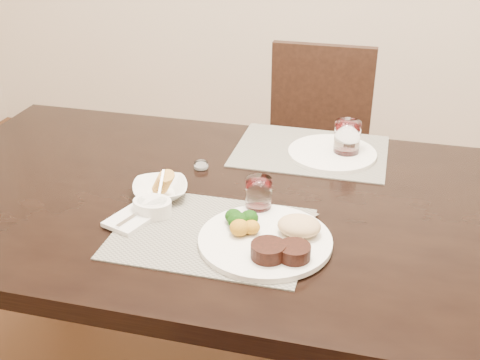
% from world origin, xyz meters
% --- Properties ---
extents(dining_table, '(2.00, 1.00, 0.75)m').
position_xyz_m(dining_table, '(0.00, 0.00, 0.67)').
color(dining_table, black).
rests_on(dining_table, ground).
extents(chair_far, '(0.42, 0.42, 0.90)m').
position_xyz_m(chair_far, '(0.00, 0.93, 0.50)').
color(chair_far, black).
rests_on(chair_far, ground).
extents(placemat_near, '(0.46, 0.34, 0.00)m').
position_xyz_m(placemat_near, '(-0.11, -0.18, 0.75)').
color(placemat_near, slate).
rests_on(placemat_near, dining_table).
extents(placemat_far, '(0.46, 0.34, 0.00)m').
position_xyz_m(placemat_far, '(0.06, 0.34, 0.75)').
color(placemat_far, slate).
rests_on(placemat_far, dining_table).
extents(dinner_plate, '(0.31, 0.31, 0.06)m').
position_xyz_m(dinner_plate, '(0.04, -0.20, 0.77)').
color(dinner_plate, white).
rests_on(dinner_plate, placemat_near).
extents(napkin_fork, '(0.14, 0.18, 0.02)m').
position_xyz_m(napkin_fork, '(-0.31, -0.16, 0.76)').
color(napkin_fork, white).
rests_on(napkin_fork, placemat_near).
extents(steak_knife, '(0.08, 0.20, 0.01)m').
position_xyz_m(steak_knife, '(0.09, -0.16, 0.76)').
color(steak_knife, white).
rests_on(steak_knife, placemat_near).
extents(cracker_bowl, '(0.19, 0.19, 0.06)m').
position_xyz_m(cracker_bowl, '(-0.29, -0.04, 0.77)').
color(cracker_bowl, white).
rests_on(cracker_bowl, placemat_near).
extents(sauce_ramekin, '(0.10, 0.15, 0.08)m').
position_xyz_m(sauce_ramekin, '(-0.27, -0.13, 0.78)').
color(sauce_ramekin, white).
rests_on(sauce_ramekin, placemat_near).
extents(wine_glass_near, '(0.07, 0.07, 0.09)m').
position_xyz_m(wine_glass_near, '(-0.02, -0.06, 0.79)').
color(wine_glass_near, silver).
rests_on(wine_glass_near, placemat_near).
extents(far_plate, '(0.27, 0.27, 0.01)m').
position_xyz_m(far_plate, '(0.12, 0.33, 0.76)').
color(far_plate, white).
rests_on(far_plate, placemat_far).
extents(wine_glass_far, '(0.08, 0.08, 0.11)m').
position_xyz_m(wine_glass_far, '(0.16, 0.34, 0.80)').
color(wine_glass_far, silver).
rests_on(wine_glass_far, placemat_far).
extents(salt_cellar, '(0.04, 0.04, 0.02)m').
position_xyz_m(salt_cellar, '(-0.24, 0.15, 0.76)').
color(salt_cellar, silver).
rests_on(salt_cellar, dining_table).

